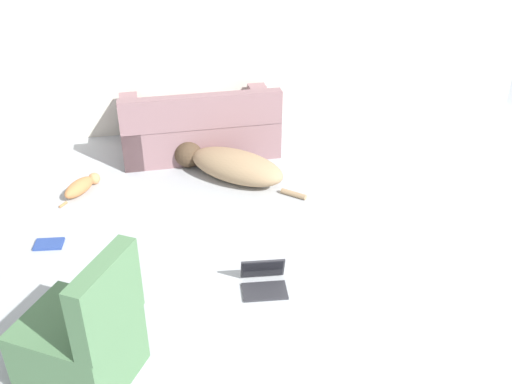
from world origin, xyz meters
TOP-DOWN VIEW (x-y plane):
  - wall_back at (0.00, 4.45)m, footprint 7.24×0.06m
  - couch at (-0.48, 3.87)m, footprint 1.70×0.93m
  - dog at (-0.26, 3.14)m, footprint 1.27×1.13m
  - cat at (-1.72, 3.12)m, footprint 0.39×0.51m
  - laptop_open at (-0.25, 1.40)m, footprint 0.36×0.32m
  - book_blue at (-1.93, 2.25)m, footprint 0.25×0.18m
  - side_chair at (-1.50, 0.73)m, footprint 0.84×0.81m

SIDE VIEW (x-z plane):
  - book_blue at x=-1.93m, z-range 0.00..0.02m
  - laptop_open at x=-0.25m, z-range -0.04..0.18m
  - cat at x=-1.72m, z-range 0.00..0.15m
  - dog at x=-0.26m, z-range 0.00..0.31m
  - couch at x=-0.48m, z-range -0.12..0.64m
  - side_chair at x=-1.50m, z-range -0.16..0.78m
  - wall_back at x=0.00m, z-range 0.00..2.51m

